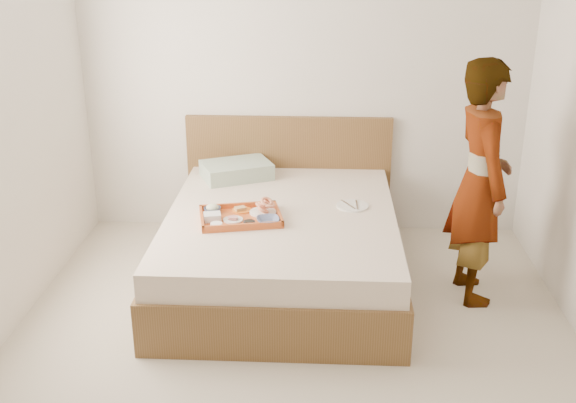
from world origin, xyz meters
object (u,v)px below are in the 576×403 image
(bed, at_px, (282,247))
(dinner_plate, at_px, (353,206))
(tray, at_px, (240,216))
(person, at_px, (480,183))

(bed, distance_m, dinner_plate, 0.57)
(bed, bearing_deg, dinner_plate, 14.93)
(bed, bearing_deg, tray, -151.73)
(tray, bearing_deg, bed, 15.99)
(dinner_plate, bearing_deg, bed, -165.07)
(bed, height_order, dinner_plate, dinner_plate)
(dinner_plate, distance_m, person, 0.88)
(bed, distance_m, person, 1.41)
(dinner_plate, relative_size, person, 0.14)
(tray, distance_m, dinner_plate, 0.80)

